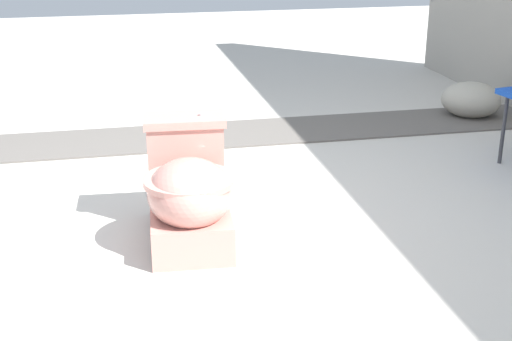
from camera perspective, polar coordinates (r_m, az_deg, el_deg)
ground_plane at (r=3.37m, az=-3.51°, el=-4.01°), size 14.00×14.00×0.00m
gravel_strip at (r=4.66m, az=0.12°, el=3.09°), size 0.56×8.00×0.01m
toilet at (r=3.11m, az=-5.40°, el=-1.80°), size 0.65×0.42×0.52m
boulder_near at (r=5.21m, az=16.81°, el=5.44°), size 0.51×0.53×0.25m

